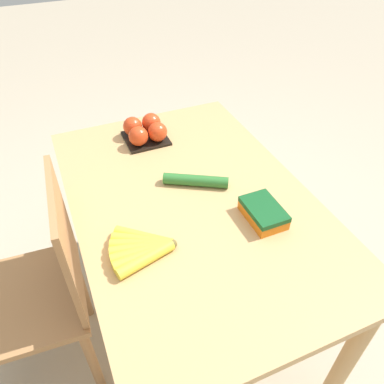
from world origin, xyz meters
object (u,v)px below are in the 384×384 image
Objects in this scene: banana_bunch at (143,248)px; cucumber_near at (196,180)px; tomato_pack at (145,130)px; carrot_bag at (264,212)px; chair at (43,290)px.

banana_bunch is 0.90× the size of cucumber_near.
tomato_pack reaches higher than carrot_bag.
chair reaches higher than carrot_bag.
carrot_bag is (-0.61, -0.21, -0.01)m from tomato_pack.
cucumber_near is (-0.36, -0.07, -0.02)m from tomato_pack.
chair reaches higher than banana_bunch.
chair is 0.82m from carrot_bag.
chair is at bearing 74.94° from carrot_bag.
tomato_pack reaches higher than cucumber_near.
banana_bunch is 0.40m from carrot_bag.
tomato_pack is (0.41, -0.53, 0.30)m from chair.
tomato_pack is 0.37m from cucumber_near.
cucumber_near is at bearing 97.95° from chair.
banana_bunch is 1.29× the size of carrot_bag.
tomato_pack is (0.59, -0.20, 0.03)m from banana_bunch.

